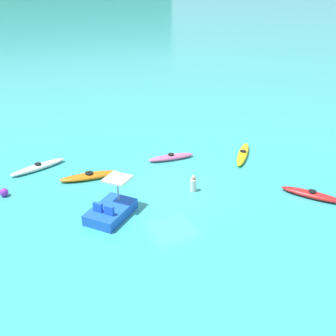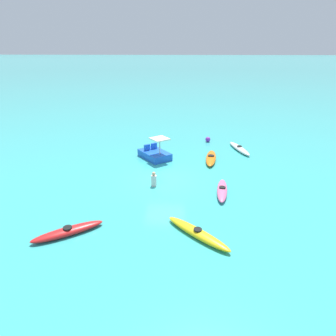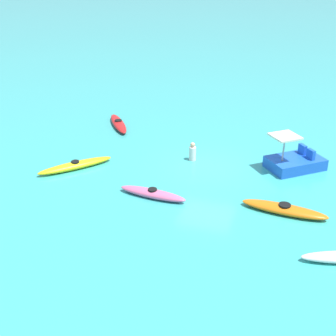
{
  "view_description": "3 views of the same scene",
  "coord_description": "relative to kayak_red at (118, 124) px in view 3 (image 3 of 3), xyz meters",
  "views": [
    {
      "loc": [
        -8.51,
        -16.86,
        10.53
      ],
      "look_at": [
        0.64,
        1.84,
        0.28
      ],
      "focal_mm": 44.65,
      "sensor_mm": 36.0,
      "label": 1
    },
    {
      "loc": [
        16.05,
        1.17,
        7.51
      ],
      "look_at": [
        -0.94,
        0.1,
        0.38
      ],
      "focal_mm": 30.98,
      "sensor_mm": 36.0,
      "label": 2
    },
    {
      "loc": [
        -3.59,
        18.36,
        8.89
      ],
      "look_at": [
        1.27,
        2.05,
        0.76
      ],
      "focal_mm": 49.28,
      "sensor_mm": 36.0,
      "label": 3
    }
  ],
  "objects": [
    {
      "name": "kayak_orange",
      "position": [
        -9.38,
        6.83,
        0.0
      ],
      "size": [
        3.24,
        1.07,
        0.37
      ],
      "color": "orange",
      "rests_on": "ground_plane"
    },
    {
      "name": "kayak_pink",
      "position": [
        -4.33,
        7.08,
        0.0
      ],
      "size": [
        2.84,
        0.89,
        0.37
      ],
      "color": "pink",
      "rests_on": "ground_plane"
    },
    {
      "name": "kayak_red",
      "position": [
        0.0,
        0.0,
        0.0
      ],
      "size": [
        2.2,
        2.88,
        0.37
      ],
      "color": "red",
      "rests_on": "ground_plane"
    },
    {
      "name": "ground_plane",
      "position": [
        -5.87,
        3.8,
        -0.16
      ],
      "size": [
        600.0,
        600.0,
        0.0
      ],
      "primitive_type": "plane",
      "color": "#38ADA8"
    },
    {
      "name": "person_near_shore",
      "position": [
        -4.99,
        3.19,
        0.22
      ],
      "size": [
        0.43,
        0.43,
        0.88
      ],
      "color": "silver",
      "rests_on": "ground_plane"
    },
    {
      "name": "kayak_yellow",
      "position": [
        -0.22,
        5.59,
        -0.0
      ],
      "size": [
        2.74,
        2.9,
        0.37
      ],
      "color": "yellow",
      "rests_on": "ground_plane"
    },
    {
      "name": "pedal_boat_blue",
      "position": [
        -9.56,
        2.76,
        0.17
      ],
      "size": [
        2.81,
        2.67,
        1.68
      ],
      "color": "blue",
      "rests_on": "ground_plane"
    }
  ]
}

